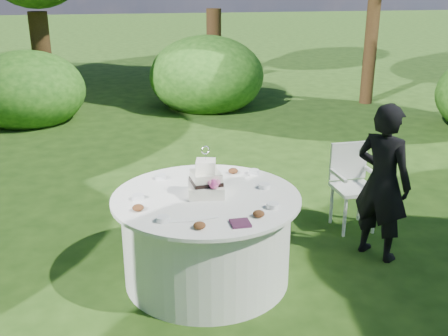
{
  "coord_description": "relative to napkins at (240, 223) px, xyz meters",
  "views": [
    {
      "loc": [
        -0.68,
        -3.92,
        2.43
      ],
      "look_at": [
        0.15,
        0.0,
        1.0
      ],
      "focal_mm": 42.0,
      "sensor_mm": 36.0,
      "label": 1
    }
  ],
  "objects": [
    {
      "name": "ground",
      "position": [
        -0.15,
        0.58,
        -0.78
      ],
      "size": [
        80.0,
        80.0,
        0.0
      ],
      "primitive_type": "plane",
      "color": "#1B370F",
      "rests_on": "ground"
    },
    {
      "name": "napkins",
      "position": [
        0.0,
        0.0,
        0.0
      ],
      "size": [
        0.14,
        0.14,
        0.02
      ],
      "primitive_type": "cube",
      "color": "#441D37",
      "rests_on": "table"
    },
    {
      "name": "feather_plume",
      "position": [
        -0.36,
        0.15,
        -0.0
      ],
      "size": [
        0.48,
        0.07,
        0.01
      ],
      "primitive_type": "ellipsoid",
      "color": "white",
      "rests_on": "table"
    },
    {
      "name": "guest",
      "position": [
        1.47,
        0.65,
        -0.05
      ],
      "size": [
        0.58,
        0.64,
        1.46
      ],
      "primitive_type": "imported",
      "rotation": [
        0.0,
        0.0,
        2.14
      ],
      "color": "black",
      "rests_on": "ground"
    },
    {
      "name": "table",
      "position": [
        -0.15,
        0.58,
        -0.39
      ],
      "size": [
        1.56,
        1.56,
        0.77
      ],
      "color": "silver",
      "rests_on": "ground"
    },
    {
      "name": "cake",
      "position": [
        -0.14,
        0.61,
        0.1
      ],
      "size": [
        0.33,
        0.33,
        0.42
      ],
      "color": "white",
      "rests_on": "table"
    },
    {
      "name": "chair",
      "position": [
        1.5,
        1.3,
        -0.26
      ],
      "size": [
        0.42,
        0.4,
        0.88
      ],
      "color": "white",
      "rests_on": "ground"
    },
    {
      "name": "votives",
      "position": [
        -0.11,
        0.61,
        0.01
      ],
      "size": [
        1.17,
        0.98,
        0.04
      ],
      "color": "white",
      "rests_on": "table"
    },
    {
      "name": "petal_cups",
      "position": [
        -0.16,
        0.39,
        0.02
      ],
      "size": [
        0.99,
        1.15,
        0.05
      ],
      "color": "#562D16",
      "rests_on": "table"
    }
  ]
}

